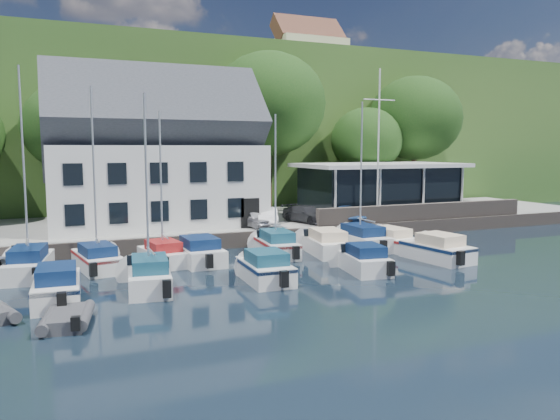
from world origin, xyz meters
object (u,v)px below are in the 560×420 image
Objects in this scene: car_silver at (253,218)px; boat_r2_0 at (57,283)px; harbor_building at (155,162)px; flagpole at (378,146)px; car_white at (267,217)px; boat_r1_2 at (161,189)px; boat_r1_4 at (275,178)px; boat_r2_1 at (146,186)px; boat_r1_7 at (388,238)px; boat_r2_4 at (437,247)px; club_pavilion at (379,188)px; boat_r2_3 at (364,258)px; boat_r1_5 at (325,241)px; boat_r1_6 at (361,174)px; car_dgrey at (307,214)px; dinghy_1 at (67,316)px; boat_r1_0 at (25,183)px; boat_r1_1 at (95,189)px; boat_r1_3 at (199,249)px; boat_r2_2 at (265,266)px; car_blue at (345,213)px.

boat_r2_0 is (-12.54, -10.55, -0.80)m from car_silver.
flagpole reaches higher than harbor_building.
boat_r1_2 is (-8.21, -5.21, 2.52)m from car_white.
flagpole is 24.69m from boat_r2_0.
flagpole is 1.19× the size of boat_r1_4.
boat_r2_1 is (-9.81, -10.23, 3.05)m from car_white.
boat_r1_7 is at bearing -36.65° from harbor_building.
boat_r2_1 is 1.58× the size of boat_r2_4.
boat_r2_3 is at bearing -125.86° from club_pavilion.
car_silver is at bearing 43.16° from boat_r2_0.
boat_r2_0 is (-15.07, -4.89, 0.04)m from boat_r1_5.
boat_r2_0 is at bearing -163.92° from boat_r1_6.
car_dgrey reaches higher than boat_r1_5.
boat_r1_6 is at bearing 27.03° from boat_r2_1.
dinghy_1 is (-16.62, -14.56, -1.27)m from car_dgrey.
boat_r1_0 is 0.99× the size of boat_r1_6.
car_dgrey is at bearing 26.35° from boat_r1_0.
boat_r1_2 is at bearing -156.88° from club_pavilion.
car_dgrey is 17.16m from boat_r2_1.
boat_r2_1 is (1.80, -5.16, 0.43)m from boat_r1_1.
boat_r1_0 is 6.66m from boat_r1_2.
boat_r1_1 is 18.88m from boat_r2_4.
boat_r2_3 is 14.67m from dinghy_1.
car_dgrey is at bearing 30.51° from boat_r1_3.
boat_r2_2 is 10.71m from boat_r2_4.
boat_r2_1 reaches higher than boat_r1_2.
boat_r2_1 is (-8.71, -10.02, 3.09)m from car_silver.
boat_r1_5 is 16.93m from dinghy_1.
boat_r1_2 is 7.58m from boat_r2_2.
car_blue is at bearing -15.02° from harbor_building.
car_blue reaches higher than boat_r2_0.
boat_r1_6 reaches higher than car_silver.
boat_r1_2 is at bearing -169.91° from car_dgrey.
boat_r1_4 is (10.07, -0.08, 0.34)m from boat_r1_1.
boat_r1_5 is (-9.64, -8.90, -2.30)m from club_pavilion.
car_silver reaches higher than dinghy_1.
boat_r1_1 is 1.02× the size of boat_r1_2.
car_white reaches higher than car_dgrey.
car_white is 6.11m from boat_r1_5.
harbor_building reaches higher than boat_r1_0.
boat_r1_2 is at bearing 170.39° from boat_r1_7.
car_silver is 0.63× the size of boat_r2_2.
car_dgrey is 0.46× the size of boat_r1_4.
car_blue is at bearing 22.41° from boat_r1_3.
boat_r1_1 is at bearing 73.38° from boat_r2_0.
dinghy_1 is (-7.09, -8.60, -0.41)m from boat_r1_3.
boat_r2_0 is (-19.78, -10.78, -0.84)m from car_blue.
boat_r1_1 is (-22.67, -8.10, 1.19)m from club_pavilion.
boat_r1_3 is (8.57, -0.16, -3.91)m from boat_r1_0.
boat_r2_0 is 3.36m from dinghy_1.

